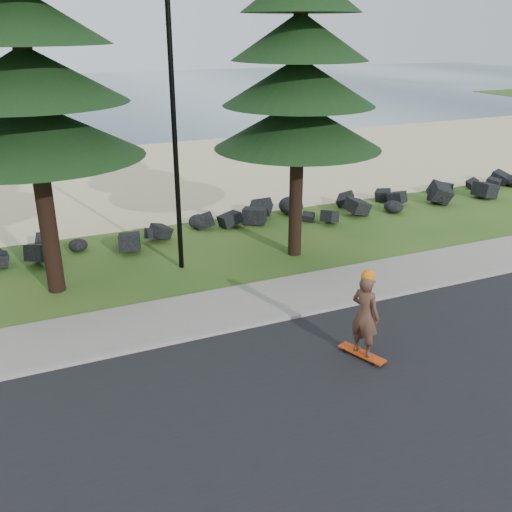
{
  "coord_description": "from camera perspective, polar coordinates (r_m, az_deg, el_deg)",
  "views": [
    {
      "loc": [
        -4.12,
        -11.74,
        6.56
      ],
      "look_at": [
        0.99,
        0.0,
        1.37
      ],
      "focal_mm": 40.0,
      "sensor_mm": 36.0,
      "label": 1
    }
  ],
  "objects": [
    {
      "name": "ground",
      "position": [
        14.06,
        -3.71,
        -5.79
      ],
      "size": [
        160.0,
        160.0,
        0.0
      ],
      "primitive_type": "plane",
      "color": "#234917",
      "rests_on": "ground"
    },
    {
      "name": "road",
      "position": [
        10.6,
        5.01,
        -16.21
      ],
      "size": [
        160.0,
        7.0,
        0.02
      ],
      "primitive_type": "cube",
      "color": "black",
      "rests_on": "ground"
    },
    {
      "name": "kerb",
      "position": [
        13.3,
        -2.37,
        -7.27
      ],
      "size": [
        160.0,
        0.2,
        0.1
      ],
      "primitive_type": "cube",
      "color": "gray",
      "rests_on": "ground"
    },
    {
      "name": "sidewalk",
      "position": [
        14.21,
        -3.99,
        -5.3
      ],
      "size": [
        160.0,
        2.0,
        0.08
      ],
      "primitive_type": "cube",
      "color": "gray",
      "rests_on": "ground"
    },
    {
      "name": "beach_sand",
      "position": [
        27.36,
        -14.28,
        7.51
      ],
      "size": [
        160.0,
        15.0,
        0.01
      ],
      "primitive_type": "cube",
      "color": "beige",
      "rests_on": "ground"
    },
    {
      "name": "ocean",
      "position": [
        63.22,
        -20.34,
        14.79
      ],
      "size": [
        160.0,
        58.0,
        0.01
      ],
      "primitive_type": "cube",
      "color": "#2F4D5B",
      "rests_on": "ground"
    },
    {
      "name": "seawall_boulders",
      "position": [
        18.99,
        -9.52,
        1.53
      ],
      "size": [
        60.0,
        2.4,
        1.1
      ],
      "primitive_type": null,
      "color": "black",
      "rests_on": "ground"
    },
    {
      "name": "lamp_post",
      "position": [
        15.69,
        -8.2,
        12.95
      ],
      "size": [
        0.25,
        0.14,
        8.14
      ],
      "color": "black",
      "rests_on": "ground"
    },
    {
      "name": "skateboarder",
      "position": [
        12.02,
        10.85,
        -5.86
      ],
      "size": [
        0.64,
        1.1,
        2.01
      ],
      "rotation": [
        0.0,
        0.0,
        1.94
      ],
      "color": "#C1380B",
      "rests_on": "ground"
    }
  ]
}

